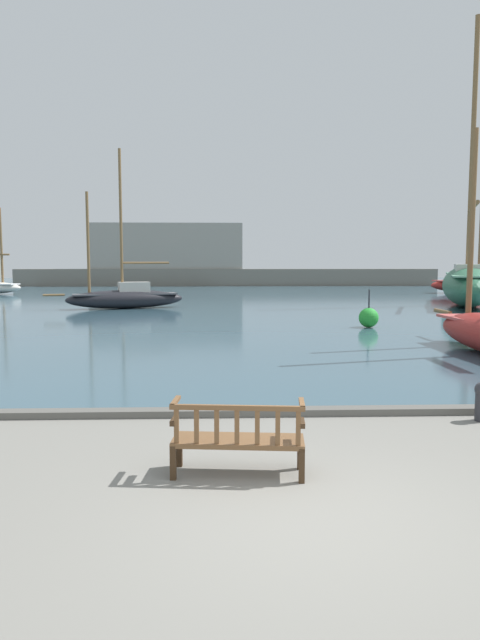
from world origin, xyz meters
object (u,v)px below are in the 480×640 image
(sailboat_mid_starboard, at_px, (468,283))
(channel_buoy, at_px, (369,318))
(sailboat_nearest_port, at_px, (126,296))
(park_bench, at_px, (238,438))

(sailboat_mid_starboard, xyz_separation_m, channel_buoy, (-8.54, -10.69, -0.92))
(sailboat_mid_starboard, bearing_deg, channel_buoy, -128.62)
(sailboat_nearest_port, distance_m, channel_buoy, 14.30)
(sailboat_nearest_port, bearing_deg, park_bench, -77.69)
(sailboat_mid_starboard, distance_m, sailboat_nearest_port, 19.39)
(park_bench, relative_size, channel_buoy, 1.13)
(sailboat_mid_starboard, height_order, channel_buoy, sailboat_mid_starboard)
(park_bench, height_order, sailboat_mid_starboard, sailboat_mid_starboard)
(sailboat_nearest_port, xyz_separation_m, channel_buoy, (10.80, -9.37, -0.28))
(park_bench, distance_m, channel_buoy, 15.83)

